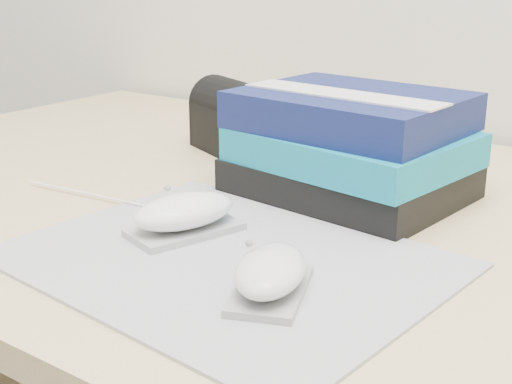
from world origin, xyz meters
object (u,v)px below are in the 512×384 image
Objects in this scene: desk at (385,377)px; book_stack at (351,145)px; mouse_front at (271,273)px; pouch at (231,117)px; mouse_rear at (184,214)px.

book_stack is (-0.06, -0.01, 0.30)m from desk.
pouch reaches higher than mouse_front.
pouch reaches higher than desk.
book_stack is at bearing 71.66° from mouse_rear.
mouse_rear is at bearing -120.10° from desk.
desk is 0.42m from pouch.
mouse_rear reaches higher than desk.
desk is 11.47× the size of pouch.
desk is at bearing 93.92° from mouse_front.
book_stack is 1.99× the size of pouch.
pouch is (-0.24, 0.09, -0.01)m from book_stack.
mouse_rear is 0.35m from pouch.
mouse_front is 0.83× the size of pouch.
mouse_front reaches higher than desk.
desk is at bearing -14.45° from pouch.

